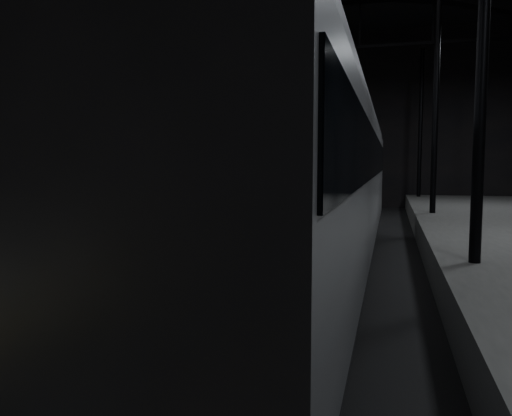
% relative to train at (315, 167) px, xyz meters
% --- Properties ---
extents(ground, '(44.00, 44.00, 0.00)m').
position_rel_train_xyz_m(ground, '(0.00, 3.07, -3.16)').
color(ground, black).
rests_on(ground, ground).
extents(platform_left, '(9.00, 43.80, 1.00)m').
position_rel_train_xyz_m(platform_left, '(-7.50, 3.07, -2.66)').
color(platform_left, '#545451').
rests_on(platform_left, ground).
extents(tactile_strip, '(0.50, 43.80, 0.01)m').
position_rel_train_xyz_m(tactile_strip, '(-3.25, 3.07, -2.15)').
color(tactile_strip, brown).
rests_on(tactile_strip, platform_left).
extents(track, '(2.40, 43.00, 0.24)m').
position_rel_train_xyz_m(track, '(0.00, 3.07, -3.09)').
color(track, '#3F3328').
rests_on(track, ground).
extents(train, '(3.17, 21.17, 5.66)m').
position_rel_train_xyz_m(train, '(0.00, 0.00, 0.00)').
color(train, '#999DA1').
rests_on(train, ground).
extents(woman, '(0.65, 0.48, 1.61)m').
position_rel_train_xyz_m(woman, '(-4.81, -4.08, -1.35)').
color(woman, tan).
rests_on(woman, platform_left).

